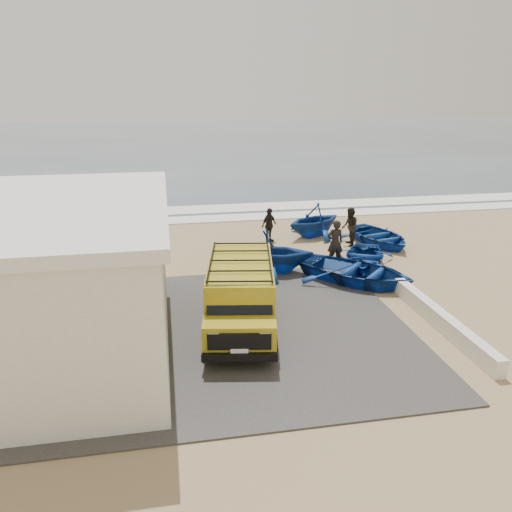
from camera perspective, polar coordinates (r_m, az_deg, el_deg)
ground at (r=17.81m, az=1.24°, el=-5.25°), size 160.00×160.00×0.00m
slab at (r=15.74m, az=-4.50°, el=-8.61°), size 12.00×10.00×0.05m
ocean at (r=72.37m, az=-7.95°, el=12.84°), size 180.00×88.00×0.01m
surf_line at (r=29.03m, az=-3.55°, el=4.33°), size 180.00×1.60×0.06m
surf_wash at (r=31.45m, az=-4.11°, el=5.43°), size 180.00×2.20×0.04m
building at (r=15.40m, az=-25.52°, el=-2.43°), size 8.40×9.40×4.30m
parapet at (r=16.88m, az=20.41°, el=-6.90°), size 0.35×6.00×0.55m
van at (r=15.54m, az=-1.78°, el=-4.24°), size 2.81×5.37×2.19m
boat_near_left at (r=19.73m, az=11.38°, el=-1.72°), size 5.48×5.49×0.94m
boat_near_right at (r=21.77m, az=12.23°, el=-0.13°), size 3.71×4.18×0.71m
boat_mid_left at (r=20.28m, az=1.70°, el=0.53°), size 4.13×3.81×1.81m
boat_mid_right at (r=24.82m, az=13.83°, el=2.21°), size 3.61×4.45×0.81m
boat_far_left at (r=25.54m, az=6.67°, el=4.14°), size 4.15×3.96×1.71m
fisherman_front at (r=21.42m, az=9.02°, el=1.52°), size 0.74×0.51×1.97m
fisherman_middle at (r=24.22m, az=10.67°, el=3.29°), size 0.84×1.00×1.85m
fisherman_back at (r=24.39m, az=1.50°, el=3.55°), size 1.04×0.94×1.70m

